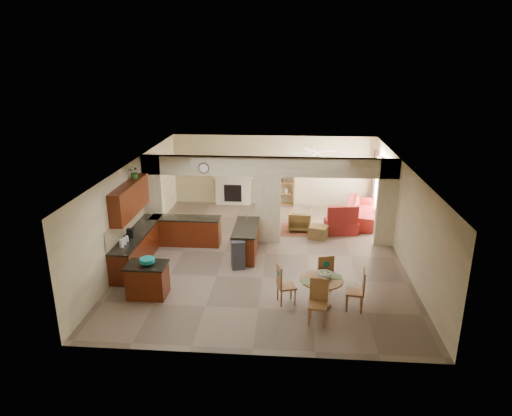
# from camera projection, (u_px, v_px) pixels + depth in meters

# --- Properties ---
(floor) EXTENTS (10.00, 10.00, 0.00)m
(floor) POSITION_uv_depth(u_px,v_px,m) (266.00, 254.00, 13.96)
(floor) COLOR #776452
(floor) RESTS_ON ground
(ceiling) EXTENTS (10.00, 10.00, 0.00)m
(ceiling) POSITION_uv_depth(u_px,v_px,m) (267.00, 164.00, 13.08)
(ceiling) COLOR white
(ceiling) RESTS_ON wall_back
(wall_back) EXTENTS (8.00, 0.00, 8.00)m
(wall_back) POSITION_uv_depth(u_px,v_px,m) (273.00, 170.00, 18.25)
(wall_back) COLOR beige
(wall_back) RESTS_ON floor
(wall_front) EXTENTS (8.00, 0.00, 8.00)m
(wall_front) POSITION_uv_depth(u_px,v_px,m) (252.00, 294.00, 8.79)
(wall_front) COLOR beige
(wall_front) RESTS_ON floor
(wall_left) EXTENTS (0.00, 10.00, 10.00)m
(wall_left) POSITION_uv_depth(u_px,v_px,m) (135.00, 207.00, 13.81)
(wall_left) COLOR beige
(wall_left) RESTS_ON floor
(wall_right) EXTENTS (0.00, 10.00, 10.00)m
(wall_right) POSITION_uv_depth(u_px,v_px,m) (404.00, 214.00, 13.23)
(wall_right) COLOR beige
(wall_right) RESTS_ON floor
(partition_left_pier) EXTENTS (0.60, 0.25, 2.80)m
(partition_left_pier) POSITION_uv_depth(u_px,v_px,m) (154.00, 198.00, 14.73)
(partition_left_pier) COLOR beige
(partition_left_pier) RESTS_ON floor
(partition_center_pier) EXTENTS (0.80, 0.25, 2.20)m
(partition_center_pier) POSITION_uv_depth(u_px,v_px,m) (268.00, 209.00, 14.56)
(partition_center_pier) COLOR beige
(partition_center_pier) RESTS_ON floor
(partition_right_pier) EXTENTS (0.60, 0.25, 2.80)m
(partition_right_pier) POSITION_uv_depth(u_px,v_px,m) (386.00, 203.00, 14.20)
(partition_right_pier) COLOR beige
(partition_right_pier) RESTS_ON floor
(partition_header) EXTENTS (8.00, 0.25, 0.60)m
(partition_header) POSITION_uv_depth(u_px,v_px,m) (268.00, 167.00, 14.12)
(partition_header) COLOR beige
(partition_header) RESTS_ON partition_center_pier
(kitchen_counter) EXTENTS (2.52, 3.29, 1.48)m
(kitchen_counter) POSITION_uv_depth(u_px,v_px,m) (158.00, 240.00, 13.82)
(kitchen_counter) COLOR #441007
(kitchen_counter) RESTS_ON floor
(upper_cabinets) EXTENTS (0.35, 2.40, 0.90)m
(upper_cabinets) POSITION_uv_depth(u_px,v_px,m) (130.00, 199.00, 12.88)
(upper_cabinets) COLOR #441007
(upper_cabinets) RESTS_ON wall_left
(peninsula) EXTENTS (0.70, 1.85, 0.91)m
(peninsula) POSITION_uv_depth(u_px,v_px,m) (246.00, 241.00, 13.76)
(peninsula) COLOR #441007
(peninsula) RESTS_ON floor
(wall_clock) EXTENTS (0.34, 0.03, 0.34)m
(wall_clock) POSITION_uv_depth(u_px,v_px,m) (204.00, 168.00, 14.14)
(wall_clock) COLOR #4C2B19
(wall_clock) RESTS_ON partition_header
(rug) EXTENTS (1.60, 1.30, 0.01)m
(rug) POSITION_uv_depth(u_px,v_px,m) (304.00, 230.00, 15.86)
(rug) COLOR brown
(rug) RESTS_ON floor
(fireplace) EXTENTS (1.60, 0.35, 1.20)m
(fireplace) POSITION_uv_depth(u_px,v_px,m) (233.00, 190.00, 18.46)
(fireplace) COLOR beige
(fireplace) RESTS_ON floor
(shelving_unit) EXTENTS (1.00, 0.32, 1.80)m
(shelving_unit) POSITION_uv_depth(u_px,v_px,m) (282.00, 184.00, 18.21)
(shelving_unit) COLOR #9B6735
(shelving_unit) RESTS_ON floor
(window_a) EXTENTS (0.02, 0.90, 1.90)m
(window_a) POSITION_uv_depth(u_px,v_px,m) (387.00, 197.00, 15.47)
(window_a) COLOR white
(window_a) RESTS_ON wall_right
(window_b) EXTENTS (0.02, 0.90, 1.90)m
(window_b) POSITION_uv_depth(u_px,v_px,m) (378.00, 184.00, 17.08)
(window_b) COLOR white
(window_b) RESTS_ON wall_right
(glazed_door) EXTENTS (0.02, 0.70, 2.10)m
(glazed_door) POSITION_uv_depth(u_px,v_px,m) (382.00, 194.00, 16.32)
(glazed_door) COLOR white
(glazed_door) RESTS_ON wall_right
(drape_a_left) EXTENTS (0.10, 0.28, 2.30)m
(drape_a_left) POSITION_uv_depth(u_px,v_px,m) (389.00, 203.00, 14.91)
(drape_a_left) COLOR #3C1818
(drape_a_left) RESTS_ON wall_right
(drape_a_right) EXTENTS (0.10, 0.28, 2.30)m
(drape_a_right) POSITION_uv_depth(u_px,v_px,m) (382.00, 192.00, 16.04)
(drape_a_right) COLOR #3C1818
(drape_a_right) RESTS_ON wall_right
(drape_b_left) EXTENTS (0.10, 0.28, 2.30)m
(drape_b_left) POSITION_uv_depth(u_px,v_px,m) (380.00, 188.00, 16.51)
(drape_b_left) COLOR #3C1818
(drape_b_left) RESTS_ON wall_right
(drape_b_right) EXTENTS (0.10, 0.28, 2.30)m
(drape_b_right) POSITION_uv_depth(u_px,v_px,m) (374.00, 180.00, 17.65)
(drape_b_right) COLOR #3C1818
(drape_b_right) RESTS_ON wall_right
(ceiling_fan) EXTENTS (1.00, 1.00, 0.10)m
(ceiling_fan) POSITION_uv_depth(u_px,v_px,m) (314.00, 152.00, 15.88)
(ceiling_fan) COLOR white
(ceiling_fan) RESTS_ON ceiling
(kitchen_island) EXTENTS (1.01, 0.73, 0.87)m
(kitchen_island) POSITION_uv_depth(u_px,v_px,m) (148.00, 280.00, 11.40)
(kitchen_island) COLOR #441007
(kitchen_island) RESTS_ON floor
(teal_bowl) EXTENTS (0.37, 0.37, 0.18)m
(teal_bowl) POSITION_uv_depth(u_px,v_px,m) (147.00, 262.00, 11.19)
(teal_bowl) COLOR #138582
(teal_bowl) RESTS_ON kitchen_island
(trash_can) EXTENTS (0.44, 0.40, 0.78)m
(trash_can) POSITION_uv_depth(u_px,v_px,m) (238.00, 256.00, 12.90)
(trash_can) COLOR #313134
(trash_can) RESTS_ON floor
(dining_table) EXTENTS (1.03, 1.03, 0.70)m
(dining_table) POSITION_uv_depth(u_px,v_px,m) (321.00, 287.00, 10.94)
(dining_table) COLOR #9B6735
(dining_table) RESTS_ON floor
(fruit_bowl) EXTENTS (0.32, 0.32, 0.17)m
(fruit_bowl) POSITION_uv_depth(u_px,v_px,m) (325.00, 275.00, 10.89)
(fruit_bowl) COLOR #71A122
(fruit_bowl) RESTS_ON dining_table
(sofa) EXTENTS (2.76, 1.51, 0.76)m
(sofa) POSITION_uv_depth(u_px,v_px,m) (361.00, 211.00, 16.65)
(sofa) COLOR maroon
(sofa) RESTS_ON floor
(chaise) EXTENTS (1.14, 0.98, 0.41)m
(chaise) POSITION_uv_depth(u_px,v_px,m) (341.00, 226.00, 15.64)
(chaise) COLOR maroon
(chaise) RESTS_ON floor
(armchair) EXTENTS (0.80, 0.82, 0.69)m
(armchair) POSITION_uv_depth(u_px,v_px,m) (300.00, 220.00, 15.78)
(armchair) COLOR maroon
(armchair) RESTS_ON floor
(ottoman) EXTENTS (0.72, 0.72, 0.41)m
(ottoman) POSITION_uv_depth(u_px,v_px,m) (319.00, 232.00, 15.12)
(ottoman) COLOR maroon
(ottoman) RESTS_ON floor
(plant) EXTENTS (0.39, 0.36, 0.36)m
(plant) POSITION_uv_depth(u_px,v_px,m) (135.00, 172.00, 13.22)
(plant) COLOR #1F5416
(plant) RESTS_ON upper_cabinets
(chair_north) EXTENTS (0.52, 0.52, 1.02)m
(chair_north) POSITION_uv_depth(u_px,v_px,m) (324.00, 272.00, 11.57)
(chair_north) COLOR #9B6735
(chair_north) RESTS_ON floor
(chair_east) EXTENTS (0.46, 0.46, 1.02)m
(chair_east) POSITION_uv_depth(u_px,v_px,m) (359.00, 288.00, 10.73)
(chair_east) COLOR #9B6735
(chair_east) RESTS_ON floor
(chair_south) EXTENTS (0.47, 0.47, 1.02)m
(chair_south) POSITION_uv_depth(u_px,v_px,m) (318.00, 299.00, 10.25)
(chair_south) COLOR #9B6735
(chair_south) RESTS_ON floor
(chair_west) EXTENTS (0.52, 0.52, 1.02)m
(chair_west) POSITION_uv_depth(u_px,v_px,m) (283.00, 283.00, 11.00)
(chair_west) COLOR #9B6735
(chair_west) RESTS_ON floor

